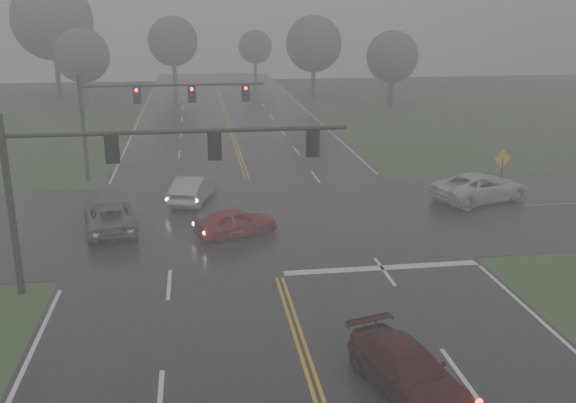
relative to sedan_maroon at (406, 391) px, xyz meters
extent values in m
cube|color=black|center=(-2.61, 14.60, 0.00)|extent=(18.00, 160.00, 0.02)
cube|color=black|center=(-2.61, 16.60, 0.00)|extent=(120.00, 14.00, 0.02)
cube|color=silver|center=(1.89, 9.00, 0.00)|extent=(8.50, 0.50, 0.01)
imported|color=#380A0B|center=(0.00, 0.00, 0.00)|extent=(3.09, 5.02, 1.36)
imported|color=maroon|center=(-4.04, 14.03, 0.00)|extent=(4.35, 2.86, 1.38)
imported|color=#A5A7AC|center=(-6.08, 20.10, 0.00)|extent=(2.86, 4.89, 1.52)
imported|color=#505357|center=(-10.22, 15.73, 0.00)|extent=(3.26, 5.48, 1.43)
imported|color=silver|center=(10.31, 17.88, 0.00)|extent=(6.37, 4.38, 1.62)
cylinder|color=black|center=(-12.81, 8.64, 3.54)|extent=(0.28, 0.28, 7.08)
cylinder|color=black|center=(-12.81, 8.64, 6.30)|extent=(0.18, 0.18, 0.79)
cylinder|color=black|center=(-6.37, 8.64, 6.25)|extent=(12.87, 0.18, 0.18)
cube|color=black|center=(-8.95, 8.64, 5.66)|extent=(0.33, 0.28, 1.03)
cube|color=black|center=(-8.95, 8.80, 5.66)|extent=(0.54, 0.03, 1.23)
cube|color=black|center=(-5.08, 8.64, 5.66)|extent=(0.33, 0.28, 1.03)
cube|color=black|center=(-5.08, 8.80, 5.66)|extent=(0.54, 0.03, 1.23)
cube|color=black|center=(-1.22, 8.64, 5.66)|extent=(0.33, 0.28, 1.03)
cube|color=black|center=(-1.22, 8.80, 5.66)|extent=(0.54, 0.03, 1.23)
cylinder|color=black|center=(-12.81, 25.83, 3.42)|extent=(0.27, 0.27, 6.84)
cylinder|color=black|center=(-12.81, 25.83, 6.08)|extent=(0.17, 0.17, 0.76)
cylinder|color=black|center=(-7.08, 25.83, 6.03)|extent=(11.45, 0.17, 0.17)
cube|color=black|center=(-9.37, 25.83, 5.46)|extent=(0.32, 0.27, 1.00)
cube|color=black|center=(-9.37, 25.98, 5.46)|extent=(0.52, 0.03, 1.19)
cylinder|color=#FF0C05|center=(-9.37, 25.68, 5.77)|extent=(0.21, 0.06, 0.21)
cube|color=black|center=(-5.94, 25.83, 5.46)|extent=(0.32, 0.27, 1.00)
cube|color=black|center=(-5.94, 25.98, 5.46)|extent=(0.52, 0.03, 1.19)
cylinder|color=#FF0C05|center=(-5.94, 25.68, 5.77)|extent=(0.21, 0.06, 0.21)
cube|color=black|center=(-2.50, 25.83, 5.46)|extent=(0.32, 0.27, 1.00)
cube|color=black|center=(-2.50, 25.98, 5.46)|extent=(0.52, 0.03, 1.19)
cylinder|color=#FF0C05|center=(-2.50, 25.68, 5.77)|extent=(0.21, 0.06, 0.21)
cylinder|color=black|center=(11.90, 18.65, 1.14)|extent=(0.08, 0.08, 2.27)
cube|color=yellow|center=(11.90, 18.68, 2.27)|extent=(1.18, 0.30, 1.19)
cylinder|color=#322720|center=(-17.71, 58.06, 1.66)|extent=(0.61, 0.61, 3.32)
sphere|color=#394E34|center=(-17.71, 58.06, 5.72)|extent=(5.91, 5.91, 5.91)
cylinder|color=#322720|center=(8.67, 62.26, 1.89)|extent=(0.52, 0.52, 3.78)
sphere|color=#394E34|center=(8.67, 62.26, 6.51)|extent=(6.72, 6.72, 6.72)
cylinder|color=#322720|center=(-8.36, 73.47, 1.86)|extent=(0.59, 0.59, 3.71)
sphere|color=#394E34|center=(-8.36, 73.47, 6.40)|extent=(6.60, 6.60, 6.60)
cylinder|color=#322720|center=(15.93, 54.00, 1.60)|extent=(0.62, 0.62, 3.21)
sphere|color=#394E34|center=(15.93, 54.00, 5.52)|extent=(5.70, 5.70, 5.70)
cylinder|color=#322720|center=(-22.28, 67.18, 2.69)|extent=(0.61, 0.61, 5.38)
sphere|color=#394E34|center=(-22.28, 67.18, 9.26)|extent=(9.56, 9.56, 9.56)
cylinder|color=#322720|center=(3.64, 83.84, 1.44)|extent=(0.49, 0.49, 2.88)
sphere|color=#394E34|center=(3.64, 83.84, 4.96)|extent=(5.12, 5.12, 5.12)
camera|label=1|loc=(-5.76, -15.66, 10.76)|focal=40.00mm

